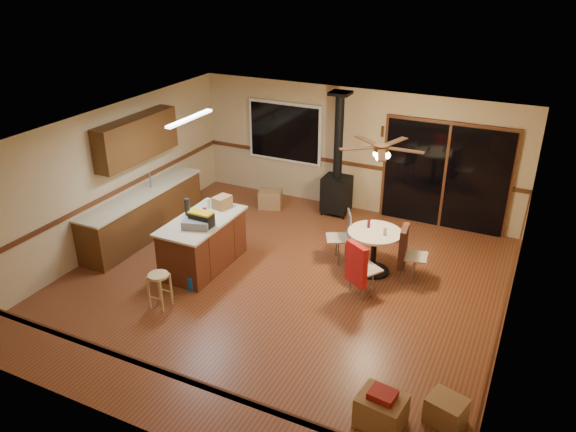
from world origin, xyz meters
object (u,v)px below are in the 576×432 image
Objects in this scene: chair_left at (344,231)px; box_under_window at (270,199)px; toolbox_grey at (196,224)px; kitchen_island at (203,243)px; chair_near at (358,264)px; wood_stove at (337,182)px; blue_bucket at (195,280)px; dining_table at (374,245)px; bar_stool at (160,290)px; chair_right at (405,247)px; toolbox_black at (201,220)px; box_corner_a at (381,411)px; box_corner_b at (446,411)px.

chair_left is 2.73m from box_under_window.
toolbox_grey reaches higher than box_under_window.
chair_near reaches higher than kitchen_island.
toolbox_grey is at bearing -71.05° from kitchen_island.
wood_stove reaches higher than blue_bucket.
box_under_window is at bearing 92.23° from kitchen_island.
chair_near is (0.00, -0.85, 0.06)m from dining_table.
box_under_window is (-0.11, 2.74, -0.26)m from kitchen_island.
bar_stool reaches higher than box_under_window.
wood_stove reaches higher than chair_right.
box_under_window is at bearing -167.62° from wood_stove.
toolbox_black is at bearing 87.92° from bar_stool.
chair_left is at bearing -65.05° from wood_stove.
chair_left is (1.89, 1.90, 0.47)m from blue_bucket.
toolbox_black is 4.37m from box_corner_a.
chair_right is (3.02, 1.78, 0.47)m from blue_bucket.
wood_stove is 3.60× the size of chair_near.
bar_stool is at bearing -137.27° from dining_table.
box_under_window is at bearing 154.30° from chair_right.
wood_stove is 6.24× the size of toolbox_black.
box_corner_a is at bearing -22.90° from blue_bucket.
box_under_window is (-2.86, 1.65, -0.34)m from dining_table.
kitchen_island is at bearing -87.77° from box_under_window.
dining_table is 1.72× the size of box_corner_a.
wood_stove is 4.34× the size of bar_stool.
chair_right is at bearing 22.68° from toolbox_black.
wood_stove is 3.91m from blue_bucket.
box_corner_a reaches higher than box_corner_b.
kitchen_island is at bearing -158.34° from dining_table.
kitchen_island is 3.10× the size of chair_left.
toolbox_grey is at bearing 153.42° from box_corner_a.
box_corner_b is (4.46, -1.66, -0.84)m from toolbox_black.
bar_stool is 0.83× the size of chair_near.
blue_bucket is at bearing -68.07° from toolbox_grey.
toolbox_grey is 4.34m from box_corner_a.
chair_near is 3.82m from box_under_window.
box_under_window is at bearing 93.97° from toolbox_grey.
toolbox_black is at bearing -157.32° from chair_right.
chair_left and chair_right have the same top height.
box_corner_b is at bearing -44.30° from box_under_window.
chair_right reaches higher than bar_stool.
box_under_window is (-2.86, 2.50, -0.40)m from chair_near.
chair_near is 1.46× the size of box_under_window.
wood_stove is at bearing 114.95° from chair_left.
toolbox_black reaches higher than box_corner_a.
chair_near is 1.65× the size of box_corner_b.
chair_near is (2.61, 0.43, -0.41)m from toolbox_black.
toolbox_black is 0.95× the size of box_corner_b.
wood_stove reaches higher than kitchen_island.
box_corner_a reaches higher than blue_bucket.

